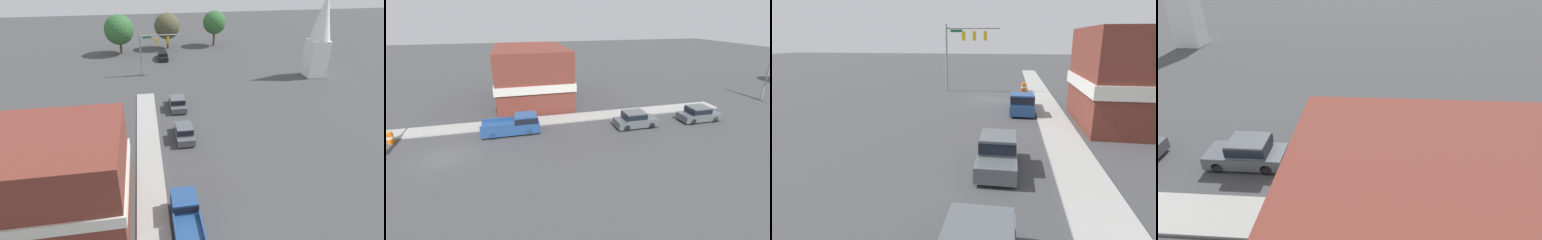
% 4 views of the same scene
% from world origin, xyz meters
% --- Properties ---
extents(ground_plane, '(200.00, 200.00, 0.00)m').
position_xyz_m(ground_plane, '(0.00, 0.00, 0.00)').
color(ground_plane, '#424244').
extents(sidewalk_curb, '(2.40, 60.00, 0.14)m').
position_xyz_m(sidewalk_curb, '(-5.70, 0.00, 0.07)').
color(sidewalk_curb, '#9E9E99').
rests_on(sidewalk_curb, ground).
extents(car_lead, '(1.86, 4.34, 1.67)m').
position_xyz_m(car_lead, '(-1.82, 17.51, 0.86)').
color(car_lead, black).
rests_on(car_lead, ground).
extents(car_second_ahead, '(1.95, 4.38, 1.63)m').
position_xyz_m(car_second_ahead, '(-1.67, 24.94, 0.84)').
color(car_second_ahead, black).
rests_on(car_second_ahead, ground).
extents(pickup_truck_parked, '(1.98, 5.41, 1.84)m').
position_xyz_m(pickup_truck_parked, '(-3.31, 5.71, 0.90)').
color(pickup_truck_parked, black).
rests_on(pickup_truck_parked, ground).
extents(construction_barrel, '(0.62, 0.62, 1.02)m').
position_xyz_m(construction_barrel, '(-3.90, -5.33, 0.52)').
color(construction_barrel, orange).
rests_on(construction_barrel, ground).
extents(corner_brick_building, '(13.51, 9.10, 7.00)m').
position_xyz_m(corner_brick_building, '(-14.01, 8.18, 3.45)').
color(corner_brick_building, brown).
rests_on(corner_brick_building, ground).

